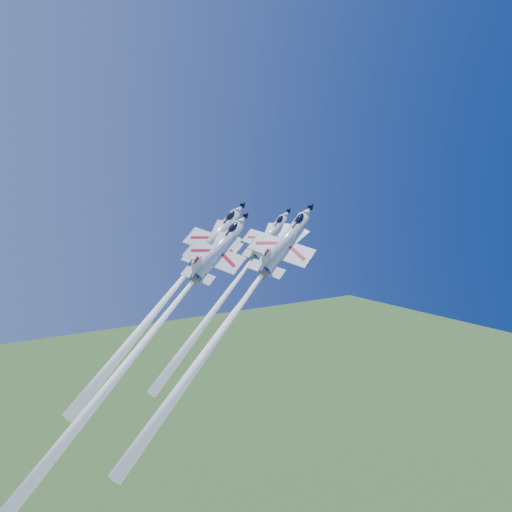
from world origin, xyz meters
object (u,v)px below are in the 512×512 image
jet_lead (233,285)px  jet_left (173,290)px  jet_slot (155,329)px  jet_right (235,312)px

jet_lead → jet_left: (-9.51, 3.37, -0.34)m
jet_lead → jet_left: 10.10m
jet_lead → jet_left: size_ratio=0.88×
jet_lead → jet_slot: 19.32m
jet_slot → jet_right: bearing=49.9°
jet_left → jet_right: size_ratio=0.91×
jet_right → jet_lead: bearing=122.9°
jet_lead → jet_left: bearing=-137.5°
jet_lead → jet_slot: size_ratio=0.80×
jet_right → jet_slot: jet_right is taller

